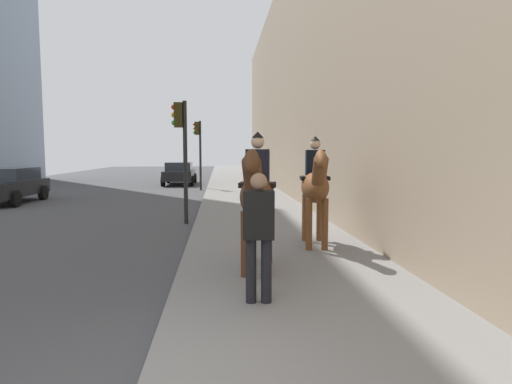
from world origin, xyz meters
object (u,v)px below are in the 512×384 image
Objects in this scene: mounted_horse_far at (315,185)px; pedestrian_greeting at (259,229)px; car_near_lane at (180,173)px; traffic_light_near_curb at (182,141)px; traffic_light_far_curb at (199,144)px; mounted_horse_near at (257,194)px; car_mid_lane at (10,185)px.

mounted_horse_far reaches higher than pedestrian_greeting.
traffic_light_near_curb reaches higher than car_near_lane.
pedestrian_greeting is 0.45× the size of traffic_light_far_curb.
car_near_lane is at bearing 12.53° from pedestrian_greeting.
mounted_horse_far is (1.79, -1.37, -0.00)m from mounted_horse_near.
car_near_lane is 15.57m from traffic_light_near_curb.
pedestrian_greeting reaches higher than car_near_lane.
mounted_horse_far is at bearing -19.18° from pedestrian_greeting.
traffic_light_far_curb reaches higher than mounted_horse_far.
traffic_light_near_curb is (-15.41, -1.48, 1.64)m from car_near_lane.
mounted_horse_near is 5.92m from traffic_light_near_curb.
mounted_horse_far is at bearing -141.22° from traffic_light_near_curb.
car_mid_lane is at bearing -126.17° from mounted_horse_far.
car_near_lane is at bearing 148.84° from car_mid_lane.
car_near_lane is at bearing 5.50° from traffic_light_near_curb.
traffic_light_far_curb is (18.35, 1.63, 1.43)m from pedestrian_greeting.
car_mid_lane is (11.31, 9.13, -0.64)m from mounted_horse_near.
pedestrian_greeting is 18.48m from traffic_light_far_curb.
mounted_horse_near is at bearing -163.26° from traffic_light_near_curb.
pedestrian_greeting is 0.41× the size of car_mid_lane.
traffic_light_near_curb is (7.13, 1.57, 1.29)m from pedestrian_greeting.
traffic_light_near_curb is at bearing -135.19° from mounted_horse_far.
pedestrian_greeting is (-3.33, 1.48, -0.30)m from mounted_horse_far.
pedestrian_greeting is at bearing -172.07° from car_near_lane.
car_mid_lane is 9.53m from traffic_light_near_curb.
car_near_lane is (19.21, 4.54, -0.65)m from mounted_horse_far.
traffic_light_far_curb is at bearing -162.29° from mounted_horse_far.
pedestrian_greeting is at bearing -17.97° from mounted_horse_far.
traffic_light_far_curb reaches higher than pedestrian_greeting.
pedestrian_greeting is 7.41m from traffic_light_near_curb.
mounted_horse_far is 14.19m from car_mid_lane.
traffic_light_far_curb is (11.22, 0.05, 0.14)m from traffic_light_near_curb.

